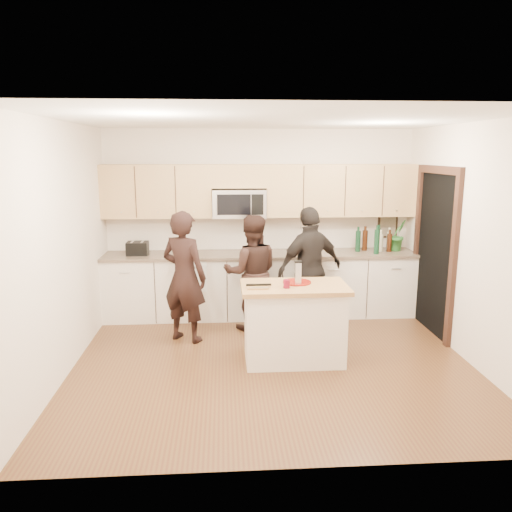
{
  "coord_description": "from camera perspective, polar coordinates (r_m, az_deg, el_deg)",
  "views": [
    {
      "loc": [
        -0.55,
        -5.36,
        2.37
      ],
      "look_at": [
        -0.16,
        0.35,
        1.17
      ],
      "focal_mm": 35.0,
      "sensor_mm": 36.0,
      "label": 1
    }
  ],
  "objects": [
    {
      "name": "floor",
      "position": [
        5.89,
        1.86,
        -11.94
      ],
      "size": [
        4.5,
        4.5,
        0.0
      ],
      "primitive_type": "plane",
      "color": "brown",
      "rests_on": "ground"
    },
    {
      "name": "room_shell",
      "position": [
        5.43,
        1.98,
        5.03
      ],
      "size": [
        4.52,
        4.02,
        2.71
      ],
      "color": "beige",
      "rests_on": "ground"
    },
    {
      "name": "back_cabinetry",
      "position": [
        7.32,
        0.58,
        -3.24
      ],
      "size": [
        4.5,
        0.66,
        0.94
      ],
      "color": "silver",
      "rests_on": "ground"
    },
    {
      "name": "upper_cabinetry",
      "position": [
        7.24,
        0.77,
        7.61
      ],
      "size": [
        4.5,
        0.33,
        0.75
      ],
      "color": "tan",
      "rests_on": "ground"
    },
    {
      "name": "microwave",
      "position": [
        7.2,
        -1.94,
        6.05
      ],
      "size": [
        0.76,
        0.41,
        0.4
      ],
      "color": "silver",
      "rests_on": "ground"
    },
    {
      "name": "doorway",
      "position": [
        6.96,
        19.76,
        1.06
      ],
      "size": [
        0.06,
        1.25,
        2.2
      ],
      "color": "black",
      "rests_on": "ground"
    },
    {
      "name": "framed_picture",
      "position": [
        7.84,
        14.81,
        3.4
      ],
      "size": [
        0.3,
        0.03,
        0.38
      ],
      "color": "black",
      "rests_on": "ground"
    },
    {
      "name": "dish_towel",
      "position": [
        7.05,
        -7.02,
        -1.15
      ],
      "size": [
        0.34,
        0.6,
        0.48
      ],
      "color": "white",
      "rests_on": "ground"
    },
    {
      "name": "island",
      "position": [
        5.78,
        4.34,
        -7.6
      ],
      "size": [
        1.2,
        0.7,
        0.9
      ],
      "rotation": [
        0.0,
        0.0,
        -0.0
      ],
      "color": "silver",
      "rests_on": "ground"
    },
    {
      "name": "red_plate",
      "position": [
        5.74,
        4.7,
        -2.99
      ],
      "size": [
        0.32,
        0.32,
        0.02
      ],
      "primitive_type": "cylinder",
      "color": "maroon",
      "rests_on": "island"
    },
    {
      "name": "box_grater",
      "position": [
        5.63,
        4.83,
        -1.82
      ],
      "size": [
        0.08,
        0.07,
        0.26
      ],
      "color": "silver",
      "rests_on": "red_plate"
    },
    {
      "name": "drink_glass",
      "position": [
        5.51,
        3.51,
        -3.2
      ],
      "size": [
        0.07,
        0.07,
        0.09
      ],
      "primitive_type": "cylinder",
      "color": "maroon",
      "rests_on": "island"
    },
    {
      "name": "cutting_board",
      "position": [
        5.51,
        0.17,
        -3.58
      ],
      "size": [
        0.23,
        0.18,
        0.02
      ],
      "primitive_type": "cube",
      "rotation": [
        0.0,
        0.0,
        -0.0
      ],
      "color": "#AC8648",
      "rests_on": "island"
    },
    {
      "name": "tongs",
      "position": [
        5.53,
        0.3,
        -3.3
      ],
      "size": [
        0.28,
        0.03,
        0.02
      ],
      "primitive_type": "cube",
      "rotation": [
        0.0,
        0.0,
        -0.0
      ],
      "color": "black",
      "rests_on": "cutting_board"
    },
    {
      "name": "knife",
      "position": [
        5.44,
        0.38,
        -3.64
      ],
      "size": [
        0.2,
        0.02,
        0.01
      ],
      "primitive_type": "cube",
      "rotation": [
        0.0,
        0.0,
        -0.0
      ],
      "color": "silver",
      "rests_on": "cutting_board"
    },
    {
      "name": "toaster",
      "position": [
        7.26,
        -13.39,
        0.86
      ],
      "size": [
        0.29,
        0.24,
        0.19
      ],
      "color": "black",
      "rests_on": "back_cabinetry"
    },
    {
      "name": "bottle_cluster",
      "position": [
        7.51,
        13.58,
        1.88
      ],
      "size": [
        0.56,
        0.35,
        0.41
      ],
      "color": "#10321C",
      "rests_on": "back_cabinetry"
    },
    {
      "name": "orchid",
      "position": [
        7.63,
        15.91,
        2.32
      ],
      "size": [
        0.32,
        0.3,
        0.47
      ],
      "primitive_type": "imported",
      "rotation": [
        0.0,
        0.0,
        0.45
      ],
      "color": "#2B6B2A",
      "rests_on": "back_cabinetry"
    },
    {
      "name": "woman_left",
      "position": [
        6.33,
        -8.2,
        -2.37
      ],
      "size": [
        0.73,
        0.64,
        1.67
      ],
      "primitive_type": "imported",
      "rotation": [
        0.0,
        0.0,
        2.64
      ],
      "color": "black",
      "rests_on": "ground"
    },
    {
      "name": "woman_center",
      "position": [
        6.7,
        -0.52,
        -1.93
      ],
      "size": [
        0.76,
        0.59,
        1.56
      ],
      "primitive_type": "imported",
      "rotation": [
        0.0,
        0.0,
        3.14
      ],
      "color": "black",
      "rests_on": "ground"
    },
    {
      "name": "woman_right",
      "position": [
        6.71,
        6.19,
        -1.48
      ],
      "size": [
        1.06,
        0.79,
        1.67
      ],
      "primitive_type": "imported",
      "rotation": [
        0.0,
        0.0,
        3.58
      ],
      "color": "black",
      "rests_on": "ground"
    }
  ]
}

